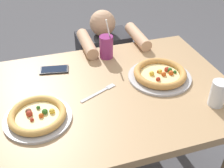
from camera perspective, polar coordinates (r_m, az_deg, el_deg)
name	(u,v)px	position (r m, az deg, el deg)	size (l,w,h in m)	color
dining_table	(115,108)	(1.41, 0.56, -4.88)	(1.15, 0.86, 0.75)	tan
pizza_near	(38,116)	(1.20, -15.09, -6.37)	(0.28, 0.28, 0.04)	#B7B7BC
pizza_far	(160,74)	(1.42, 9.85, 1.98)	(0.32, 0.32, 0.05)	#B7B7BC
drink_cup_colored	(106,47)	(1.56, -1.18, 7.69)	(0.08, 0.08, 0.23)	#8C2D72
water_cup_clear	(218,93)	(1.29, 21.02, -1.76)	(0.07, 0.07, 0.12)	silver
fork	(100,92)	(1.31, -2.52, -1.67)	(0.19, 0.10, 0.00)	silver
cell_phone	(54,70)	(1.50, -11.83, 2.91)	(0.16, 0.10, 0.01)	black
diner_seated	(104,72)	(2.07, -1.66, 2.39)	(0.39, 0.51, 0.88)	#333847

